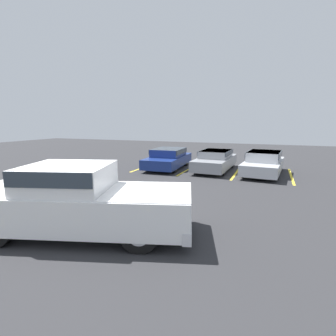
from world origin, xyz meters
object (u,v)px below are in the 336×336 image
(parked_sedan_a, at_px, (168,158))
(parked_sedan_c, at_px, (264,162))
(parked_sedan_b, at_px, (215,160))
(pickup_truck, at_px, (81,200))

(parked_sedan_a, bearing_deg, parked_sedan_c, 88.58)
(parked_sedan_b, bearing_deg, pickup_truck, -5.53)
(pickup_truck, bearing_deg, parked_sedan_b, 65.24)
(pickup_truck, bearing_deg, parked_sedan_a, 81.68)
(pickup_truck, relative_size, parked_sedan_c, 1.28)
(parked_sedan_b, bearing_deg, parked_sedan_a, -82.03)
(pickup_truck, distance_m, parked_sedan_b, 10.06)
(pickup_truck, xyz_separation_m, parked_sedan_b, (1.36, 9.96, -0.25))
(parked_sedan_a, height_order, parked_sedan_b, parked_sedan_a)
(parked_sedan_a, relative_size, parked_sedan_b, 1.00)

